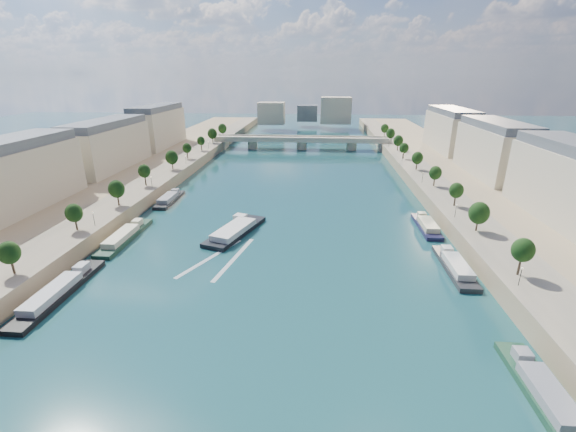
# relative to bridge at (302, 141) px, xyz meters

# --- Properties ---
(ground) EXTENTS (700.00, 700.00, 0.00)m
(ground) POSITION_rel_bridge_xyz_m (0.00, -120.95, -5.08)
(ground) COLOR #0C2E37
(ground) RESTS_ON ground
(quay_left) EXTENTS (44.00, 520.00, 5.00)m
(quay_left) POSITION_rel_bridge_xyz_m (-72.00, -120.95, -2.58)
(quay_left) COLOR #9E8460
(quay_left) RESTS_ON ground
(quay_right) EXTENTS (44.00, 520.00, 5.00)m
(quay_right) POSITION_rel_bridge_xyz_m (72.00, -120.95, -2.58)
(quay_right) COLOR #9E8460
(quay_right) RESTS_ON ground
(pave_left) EXTENTS (14.00, 520.00, 0.10)m
(pave_left) POSITION_rel_bridge_xyz_m (-57.00, -120.95, -0.03)
(pave_left) COLOR gray
(pave_left) RESTS_ON quay_left
(pave_right) EXTENTS (14.00, 520.00, 0.10)m
(pave_right) POSITION_rel_bridge_xyz_m (57.00, -120.95, -0.03)
(pave_right) COLOR gray
(pave_right) RESTS_ON quay_right
(trees_left) EXTENTS (4.80, 268.80, 8.26)m
(trees_left) POSITION_rel_bridge_xyz_m (-55.00, -118.95, 5.39)
(trees_left) COLOR #382B1E
(trees_left) RESTS_ON ground
(trees_right) EXTENTS (4.80, 268.80, 8.26)m
(trees_right) POSITION_rel_bridge_xyz_m (55.00, -110.95, 5.39)
(trees_right) COLOR #382B1E
(trees_right) RESTS_ON ground
(lamps_left) EXTENTS (0.36, 200.36, 4.28)m
(lamps_left) POSITION_rel_bridge_xyz_m (-52.50, -130.95, 2.70)
(lamps_left) COLOR black
(lamps_left) RESTS_ON ground
(lamps_right) EXTENTS (0.36, 200.36, 4.28)m
(lamps_right) POSITION_rel_bridge_xyz_m (52.50, -115.95, 2.70)
(lamps_right) COLOR black
(lamps_right) RESTS_ON ground
(buildings_left) EXTENTS (16.00, 226.00, 23.20)m
(buildings_left) POSITION_rel_bridge_xyz_m (-85.00, -108.95, 11.37)
(buildings_left) COLOR #BFAD93
(buildings_left) RESTS_ON ground
(buildings_right) EXTENTS (16.00, 226.00, 23.20)m
(buildings_right) POSITION_rel_bridge_xyz_m (85.00, -108.95, 11.37)
(buildings_right) COLOR #BFAD93
(buildings_right) RESTS_ON ground
(skyline) EXTENTS (79.00, 42.00, 22.00)m
(skyline) POSITION_rel_bridge_xyz_m (3.19, 98.57, 9.57)
(skyline) COLOR #BFAD93
(skyline) RESTS_ON ground
(bridge) EXTENTS (112.00, 12.00, 8.15)m
(bridge) POSITION_rel_bridge_xyz_m (0.00, 0.00, 0.00)
(bridge) COLOR #C1B79E
(bridge) RESTS_ON ground
(tour_barge) EXTENTS (15.55, 27.62, 3.70)m
(tour_barge) POSITION_rel_bridge_xyz_m (-13.91, -141.71, -4.10)
(tour_barge) COLOR black
(tour_barge) RESTS_ON ground
(wake) EXTENTS (15.63, 25.73, 0.04)m
(wake) POSITION_rel_bridge_xyz_m (-13.91, -158.34, -5.06)
(wake) COLOR silver
(wake) RESTS_ON ground
(moored_barges_left) EXTENTS (5.00, 151.76, 3.60)m
(moored_barges_left) POSITION_rel_bridge_xyz_m (-45.50, -178.69, -4.24)
(moored_barges_left) COLOR black
(moored_barges_left) RESTS_ON ground
(moored_barges_right) EXTENTS (5.00, 126.91, 3.60)m
(moored_barges_right) POSITION_rel_bridge_xyz_m (45.50, -184.73, -4.24)
(moored_barges_right) COLOR black
(moored_barges_right) RESTS_ON ground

